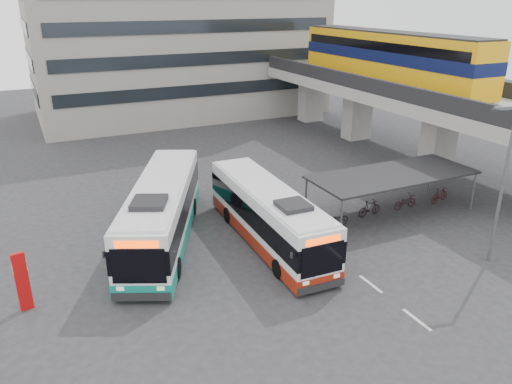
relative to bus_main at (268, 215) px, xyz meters
name	(u,v)px	position (x,y,z in m)	size (l,w,h in m)	color
ground	(291,266)	(-0.21, -2.83, -1.52)	(120.00, 120.00, 0.00)	#28282B
viaduct	(396,77)	(16.79, 10.47, 4.71)	(8.00, 32.00, 9.68)	gray
bike_shelter	(391,188)	(8.24, 0.17, 0.12)	(10.00, 4.00, 2.54)	#595B60
road_markings	(371,284)	(2.29, -5.83, -1.52)	(0.15, 7.60, 0.01)	beige
bus_main	(268,215)	(0.00, 0.00, 0.00)	(2.82, 11.17, 3.28)	white
bus_teal	(162,212)	(-4.97, 2.53, 0.14)	(7.47, 12.08, 3.58)	white
pedestrian	(311,273)	(-0.54, -5.19, -0.56)	(0.70, 0.46, 1.92)	black
lamp_post	(502,177)	(8.82, -6.57, 2.90)	(1.35, 0.46, 7.76)	#595B60
sign_totem_mid	(22,281)	(-11.92, -1.16, -0.16)	(0.57, 0.25, 2.63)	#AF0A0A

